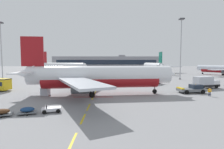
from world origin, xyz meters
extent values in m
plane|color=gray|center=(40.00, 40.00, 0.00)|extent=(400.00, 400.00, 0.00)
cube|color=yellow|center=(18.00, 2.13, 0.00)|extent=(0.24, 4.00, 0.01)
cube|color=yellow|center=(18.00, 8.53, 0.00)|extent=(0.24, 4.00, 0.01)
cube|color=yellow|center=(18.00, 14.16, 0.00)|extent=(0.24, 4.00, 0.01)
cube|color=yellow|center=(18.00, 21.55, 0.00)|extent=(0.24, 4.00, 0.01)
cube|color=yellow|center=(18.00, 27.08, 0.00)|extent=(0.24, 4.00, 0.01)
cube|color=yellow|center=(18.00, 33.85, 0.00)|extent=(0.24, 4.00, 0.01)
cube|color=yellow|center=(18.00, 39.60, 0.00)|extent=(0.24, 4.00, 0.01)
cube|color=yellow|center=(18.00, 45.84, 0.00)|extent=(0.24, 4.00, 0.01)
cube|color=yellow|center=(18.00, 52.45, 0.00)|extent=(0.24, 4.00, 0.01)
cube|color=yellow|center=(18.00, 58.85, 0.00)|extent=(0.24, 4.00, 0.01)
cube|color=yellow|center=(18.00, 65.50, 0.00)|extent=(0.24, 4.00, 0.01)
cube|color=yellow|center=(18.00, 71.65, 0.00)|extent=(0.24, 4.00, 0.01)
cube|color=yellow|center=(18.00, 77.99, 0.00)|extent=(0.24, 4.00, 0.01)
cube|color=yellow|center=(18.00, 85.00, 0.00)|extent=(0.24, 4.00, 0.01)
cube|color=#B21414|center=(18.00, 22.00, 0.00)|extent=(8.00, 0.40, 0.01)
cylinder|color=white|center=(19.56, 24.50, 4.30)|extent=(30.33, 6.78, 3.80)
cylinder|color=maroon|center=(19.56, 24.50, 3.26)|extent=(24.73, 5.92, 3.50)
cone|color=white|center=(34.54, 26.00, 4.30)|extent=(3.85, 4.05, 3.72)
cone|color=white|center=(3.89, 22.93, 4.78)|extent=(4.50, 3.63, 3.23)
cube|color=#192333|center=(33.49, 25.90, 4.97)|extent=(1.88, 3.00, 0.60)
cube|color=maroon|center=(5.63, 23.11, 9.20)|extent=(4.41, 0.80, 6.00)
cube|color=white|center=(4.61, 26.22, 5.06)|extent=(3.82, 6.69, 0.24)
cube|color=white|center=(5.25, 19.85, 5.06)|extent=(3.82, 6.69, 0.24)
cube|color=#B7BCC6|center=(14.76, 32.56, 3.83)|extent=(8.65, 17.65, 0.36)
cube|color=#B7BCC6|center=(16.45, 15.65, 3.83)|extent=(11.54, 17.44, 0.36)
cylinder|color=#4C4F54|center=(14.91, 29.56, 2.38)|extent=(3.39, 2.41, 2.10)
cylinder|color=black|center=(16.50, 29.72, 2.38)|extent=(0.30, 1.79, 1.79)
cylinder|color=#4C4F54|center=(16.00, 18.62, 2.38)|extent=(3.39, 2.41, 2.10)
cylinder|color=black|center=(17.60, 18.78, 2.38)|extent=(0.30, 1.79, 1.79)
cylinder|color=gray|center=(31.40, 25.69, 1.83)|extent=(0.28, 0.28, 2.67)
cylinder|color=black|center=(31.40, 25.69, 0.50)|extent=(1.01, 0.38, 0.99)
cylinder|color=gray|center=(17.31, 26.89, 1.86)|extent=(0.28, 0.28, 2.61)
cylinder|color=black|center=(17.28, 27.24, 0.55)|extent=(1.13, 0.46, 1.10)
cylinder|color=black|center=(17.35, 26.54, 0.55)|extent=(1.13, 0.46, 1.10)
cylinder|color=gray|center=(17.83, 21.72, 1.86)|extent=(0.28, 0.28, 2.61)
cylinder|color=black|center=(17.79, 22.07, 0.55)|extent=(1.13, 0.46, 1.10)
cylinder|color=black|center=(17.86, 21.37, 0.55)|extent=(1.13, 0.46, 1.10)
cube|color=slate|center=(40.06, 26.56, 0.70)|extent=(6.25, 3.39, 0.60)
cube|color=#192333|center=(41.13, 26.67, 1.45)|extent=(2.60, 2.36, 0.90)
cube|color=yellow|center=(37.43, 26.29, 1.12)|extent=(0.95, 2.58, 0.24)
sphere|color=orange|center=(41.13, 26.67, 2.00)|extent=(0.16, 0.16, 0.16)
cylinder|color=black|center=(38.29, 24.97, 0.45)|extent=(0.94, 0.49, 0.90)
cylinder|color=black|center=(38.01, 27.76, 0.45)|extent=(0.94, 0.49, 0.90)
cylinder|color=black|center=(42.11, 25.36, 0.45)|extent=(0.94, 0.49, 0.90)
cylinder|color=black|center=(41.83, 28.14, 0.45)|extent=(0.94, 0.49, 0.90)
cylinder|color=silver|center=(79.13, 77.15, 3.49)|extent=(16.63, 21.73, 3.08)
cylinder|color=maroon|center=(79.13, 77.15, 2.64)|extent=(13.80, 17.88, 2.84)
cone|color=silver|center=(72.07, 87.12, 3.49)|extent=(4.11, 4.07, 3.02)
cube|color=#192333|center=(72.57, 86.43, 4.03)|extent=(2.64, 2.40, 0.49)
cube|color=#B7BCC6|center=(75.36, 70.53, 3.11)|extent=(14.34, 7.55, 0.29)
cylinder|color=black|center=(76.67, 72.90, 1.93)|extent=(1.24, 0.92, 1.45)
cylinder|color=gray|center=(73.55, 85.04, 1.48)|extent=(0.23, 0.23, 2.16)
cylinder|color=black|center=(73.55, 85.04, 0.40)|extent=(0.65, 0.79, 0.80)
cylinder|color=gray|center=(78.34, 74.61, 1.51)|extent=(0.23, 0.23, 2.12)
cylinder|color=black|center=(78.11, 74.44, 0.45)|extent=(0.75, 0.89, 0.89)
cylinder|color=black|center=(78.58, 74.77, 0.45)|extent=(0.75, 0.89, 0.89)
cylinder|color=white|center=(-3.77, 79.61, 4.43)|extent=(28.08, 20.28, 3.92)
cylinder|color=maroon|center=(-3.77, 79.61, 3.35)|extent=(23.08, 16.85, 3.60)
cone|color=white|center=(9.19, 71.11, 4.43)|extent=(5.12, 5.19, 3.84)
cone|color=white|center=(-17.34, 88.51, 4.92)|extent=(5.44, 5.16, 3.33)
cube|color=#192333|center=(8.29, 71.71, 5.12)|extent=(2.99, 3.36, 0.62)
cube|color=maroon|center=(-15.84, 87.52, 9.48)|extent=(3.99, 2.80, 6.18)
cube|color=white|center=(-14.63, 90.68, 5.21)|extent=(6.37, 7.32, 0.25)
cube|color=white|center=(-18.25, 85.16, 5.21)|extent=(6.37, 7.32, 0.25)
cube|color=#B7BCC6|center=(-2.40, 89.18, 3.94)|extent=(16.91, 14.58, 0.37)
cube|color=#B7BCC6|center=(-12.00, 74.54, 3.94)|extent=(9.03, 18.19, 0.37)
cylinder|color=#4C4F54|center=(-4.22, 86.68, 2.45)|extent=(3.94, 3.62, 2.16)
cylinder|color=black|center=(-2.84, 85.78, 2.45)|extent=(1.11, 1.61, 1.84)
cylinder|color=#4C4F54|center=(-10.43, 77.21, 2.45)|extent=(3.94, 3.62, 2.16)
cylinder|color=black|center=(-9.06, 76.30, 2.45)|extent=(1.11, 1.61, 1.84)
cylinder|color=gray|center=(6.48, 72.89, 1.88)|extent=(0.29, 0.29, 2.75)
cylinder|color=black|center=(6.48, 72.89, 0.51)|extent=(1.01, 0.80, 1.02)
cylinder|color=gray|center=(-4.03, 82.99, 1.91)|extent=(0.29, 0.29, 2.69)
cylinder|color=black|center=(-3.83, 83.29, 0.57)|extent=(1.15, 0.92, 1.13)
cylinder|color=black|center=(-4.23, 82.68, 0.57)|extent=(1.15, 0.92, 1.13)
cylinder|color=gray|center=(-6.97, 78.50, 1.91)|extent=(0.29, 0.29, 2.69)
cylinder|color=black|center=(-6.77, 78.81, 0.57)|extent=(1.15, 0.92, 1.13)
cylinder|color=black|center=(-7.16, 78.20, 0.57)|extent=(1.15, 0.92, 1.13)
cylinder|color=white|center=(48.25, 97.09, 4.31)|extent=(5.52, 30.36, 3.81)
cylinder|color=#0F604C|center=(48.25, 97.09, 3.27)|extent=(4.90, 24.74, 3.51)
cone|color=white|center=(47.40, 112.16, 4.31)|extent=(3.93, 3.72, 3.74)
cone|color=white|center=(49.15, 81.31, 4.79)|extent=(3.47, 4.39, 3.24)
cube|color=#192333|center=(47.46, 111.11, 4.98)|extent=(2.95, 1.76, 0.60)
cube|color=#0F604C|center=(49.05, 83.07, 9.23)|extent=(0.61, 4.43, 6.02)
cube|color=white|center=(45.88, 82.18, 5.08)|extent=(6.59, 3.57, 0.24)
cube|color=white|center=(52.29, 82.55, 5.08)|extent=(6.59, 3.57, 0.24)
cube|color=#B7BCC6|center=(39.97, 92.62, 3.84)|extent=(17.72, 9.34, 0.36)
cube|color=#B7BCC6|center=(56.99, 93.59, 3.84)|extent=(17.60, 10.99, 0.36)
cylinder|color=#4C4F54|center=(42.98, 92.64, 2.38)|extent=(2.29, 3.32, 2.11)
cylinder|color=black|center=(42.89, 94.25, 2.38)|extent=(1.79, 0.22, 1.79)
cylinder|color=#4C4F54|center=(54.00, 93.27, 2.38)|extent=(2.29, 3.32, 2.11)
cylinder|color=black|center=(53.91, 94.87, 2.38)|extent=(1.79, 0.22, 1.79)
cylinder|color=gray|center=(47.58, 109.01, 1.83)|extent=(0.28, 0.28, 2.67)
cylinder|color=black|center=(47.58, 109.01, 0.50)|extent=(0.34, 1.01, 0.99)
cylinder|color=gray|center=(45.76, 94.94, 1.86)|extent=(0.28, 0.28, 2.62)
cylinder|color=black|center=(45.41, 94.92, 0.55)|extent=(0.41, 1.12, 1.10)
cylinder|color=black|center=(46.11, 94.96, 0.55)|extent=(0.41, 1.12, 1.10)
cylinder|color=gray|center=(50.97, 95.23, 1.86)|extent=(0.28, 0.28, 2.62)
cylinder|color=black|center=(50.62, 95.21, 0.55)|extent=(0.41, 1.12, 1.10)
cylinder|color=black|center=(51.32, 95.25, 0.55)|extent=(0.41, 1.12, 1.10)
cylinder|color=black|center=(-4.84, 31.07, 0.50)|extent=(1.04, 0.48, 1.00)
cube|color=black|center=(34.55, 42.28, 0.74)|extent=(7.24, 5.65, 0.60)
cube|color=maroon|center=(36.53, 43.46, 1.59)|extent=(3.22, 3.20, 1.10)
cube|color=#192333|center=(37.52, 44.05, 1.69)|extent=(1.04, 1.68, 0.64)
cube|color=#B7BCC6|center=(33.71, 41.78, 2.09)|extent=(5.32, 4.50, 2.10)
cylinder|color=black|center=(35.85, 44.46, 0.48)|extent=(0.97, 0.73, 0.96)
cylinder|color=black|center=(37.09, 42.40, 0.48)|extent=(0.97, 0.73, 0.96)
cylinder|color=black|center=(32.01, 42.16, 0.48)|extent=(0.97, 0.73, 0.96)
cylinder|color=black|center=(33.24, 40.10, 0.48)|extent=(0.97, 0.73, 0.96)
cube|color=black|center=(47.19, 33.34, 0.74)|extent=(7.39, 4.19, 0.60)
cube|color=silver|center=(49.41, 33.96, 1.59)|extent=(2.91, 2.86, 1.10)
cube|color=#192333|center=(50.52, 34.27, 1.69)|extent=(0.57, 1.87, 0.64)
cube|color=#B7BCC6|center=(46.24, 33.08, 2.09)|extent=(5.23, 3.59, 2.10)
cylinder|color=black|center=(49.02, 35.10, 0.48)|extent=(1.00, 0.53, 0.96)
cylinder|color=black|center=(49.67, 32.79, 0.48)|extent=(1.00, 0.53, 0.96)
cylinder|color=black|center=(44.71, 33.90, 0.48)|extent=(1.00, 0.53, 0.96)
cylinder|color=black|center=(45.35, 31.59, 0.48)|extent=(1.00, 0.53, 0.96)
cube|color=silver|center=(13.08, 11.46, 0.46)|extent=(2.90, 2.10, 0.44)
cube|color=black|center=(12.46, 11.27, 0.86)|extent=(0.44, 1.11, 0.56)
cylinder|color=black|center=(13.75, 12.40, 0.28)|extent=(0.59, 0.34, 0.56)
cylinder|color=black|center=(14.15, 11.06, 0.28)|extent=(0.59, 0.34, 0.56)
cylinder|color=black|center=(12.00, 11.86, 0.28)|extent=(0.59, 0.34, 0.56)
cylinder|color=black|center=(12.41, 10.53, 0.28)|extent=(0.59, 0.34, 0.56)
cube|color=slate|center=(10.11, 10.56, 0.28)|extent=(2.73, 2.14, 0.12)
ellipsoid|color=navy|center=(10.11, 10.56, 0.66)|extent=(2.09, 1.68, 0.64)
cylinder|color=black|center=(9.92, 11.20, 0.22)|extent=(0.46, 0.26, 0.44)
cylinder|color=black|center=(10.31, 9.91, 0.22)|extent=(0.46, 0.26, 0.44)
cube|color=slate|center=(7.25, 9.68, 0.28)|extent=(2.73, 2.14, 0.12)
ellipsoid|color=#4C2D19|center=(7.25, 9.68, 0.66)|extent=(2.09, 1.68, 0.64)
cylinder|color=black|center=(7.05, 10.33, 0.22)|extent=(0.46, 0.26, 0.44)
cylinder|color=black|center=(7.44, 9.03, 0.22)|extent=(0.46, 0.26, 0.44)
cylinder|color=#191E38|center=(41.93, 22.66, 0.44)|extent=(0.16, 0.16, 0.87)
cylinder|color=#191E38|center=(42.08, 22.48, 0.44)|extent=(0.16, 0.16, 0.87)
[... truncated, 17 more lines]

